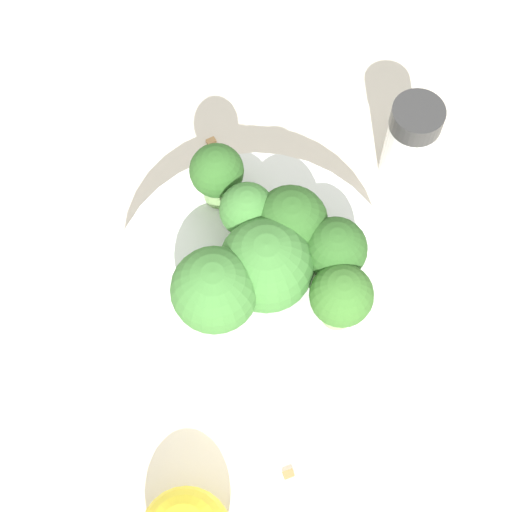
# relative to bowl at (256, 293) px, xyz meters

# --- Properties ---
(ground_plane) EXTENTS (3.00, 3.00, 0.00)m
(ground_plane) POSITION_rel_bowl_xyz_m (0.00, 0.00, -0.03)
(ground_plane) COLOR beige
(bowl) EXTENTS (0.17, 0.17, 0.05)m
(bowl) POSITION_rel_bowl_xyz_m (0.00, 0.00, 0.00)
(bowl) COLOR white
(bowl) RESTS_ON ground_plane
(broccoli_floret_0) EXTENTS (0.04, 0.04, 0.05)m
(broccoli_floret_0) POSITION_rel_bowl_xyz_m (0.03, 0.03, 0.06)
(broccoli_floret_0) COLOR #84AD66
(broccoli_floret_0) RESTS_ON bowl
(broccoli_floret_1) EXTENTS (0.04, 0.04, 0.05)m
(broccoli_floret_1) POSITION_rel_bowl_xyz_m (-0.00, 0.03, 0.06)
(broccoli_floret_1) COLOR #84AD66
(broccoli_floret_1) RESTS_ON bowl
(broccoli_floret_2) EXTENTS (0.06, 0.06, 0.06)m
(broccoli_floret_2) POSITION_rel_bowl_xyz_m (0.01, -0.00, 0.06)
(broccoli_floret_2) COLOR #7A9E5B
(broccoli_floret_2) RESTS_ON bowl
(broccoli_floret_3) EXTENTS (0.05, 0.05, 0.06)m
(broccoli_floret_3) POSITION_rel_bowl_xyz_m (-0.00, -0.03, 0.06)
(broccoli_floret_3) COLOR #84AD66
(broccoli_floret_3) RESTS_ON bowl
(broccoli_floret_4) EXTENTS (0.03, 0.03, 0.05)m
(broccoli_floret_4) POSITION_rel_bowl_xyz_m (-0.02, 0.02, 0.06)
(broccoli_floret_4) COLOR #8EB770
(broccoli_floret_4) RESTS_ON bowl
(broccoli_floret_5) EXTENTS (0.04, 0.04, 0.05)m
(broccoli_floret_5) POSITION_rel_bowl_xyz_m (0.05, 0.02, 0.05)
(broccoli_floret_5) COLOR #84AD66
(broccoli_floret_5) RESTS_ON bowl
(broccoli_floret_6) EXTENTS (0.03, 0.03, 0.05)m
(broccoli_floret_6) POSITION_rel_bowl_xyz_m (-0.06, 0.02, 0.05)
(broccoli_floret_6) COLOR #84AD66
(broccoli_floret_6) RESTS_ON bowl
(pepper_shaker) EXTENTS (0.03, 0.03, 0.07)m
(pepper_shaker) POSITION_rel_bowl_xyz_m (0.00, 0.15, 0.01)
(pepper_shaker) COLOR silver
(pepper_shaker) RESTS_ON ground_plane
(almond_crumb_0) EXTENTS (0.01, 0.01, 0.01)m
(almond_crumb_0) POSITION_rel_bowl_xyz_m (0.09, -0.06, -0.02)
(almond_crumb_0) COLOR olive
(almond_crumb_0) RESTS_ON ground_plane
(almond_crumb_1) EXTENTS (0.01, 0.01, 0.01)m
(almond_crumb_1) POSITION_rel_bowl_xyz_m (-0.11, 0.07, -0.02)
(almond_crumb_1) COLOR #AD7F4C
(almond_crumb_1) RESTS_ON ground_plane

